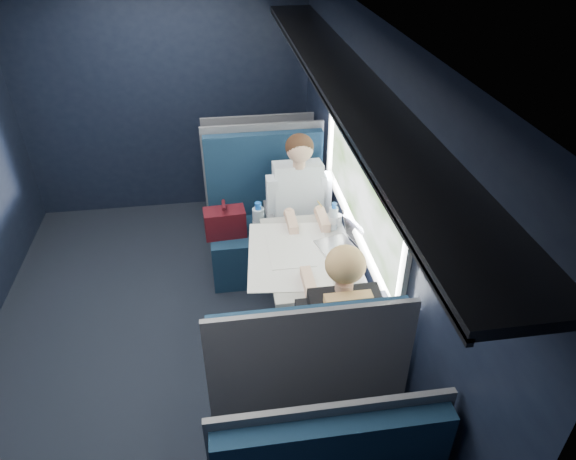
{
  "coord_description": "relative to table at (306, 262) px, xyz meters",
  "views": [
    {
      "loc": [
        0.48,
        -2.86,
        2.88
      ],
      "look_at": [
        0.9,
        0.0,
        0.95
      ],
      "focal_mm": 32.0,
      "sensor_mm": 36.0,
      "label": 1
    }
  ],
  "objects": [
    {
      "name": "ground",
      "position": [
        -1.03,
        0.0,
        -0.67
      ],
      "size": [
        2.8,
        4.2,
        0.01
      ],
      "primitive_type": "cube",
      "color": "black"
    },
    {
      "name": "room_shell",
      "position": [
        -1.01,
        0.0,
        0.81
      ],
      "size": [
        3.0,
        4.4,
        2.4
      ],
      "color": "black",
      "rests_on": "ground"
    },
    {
      "name": "table",
      "position": [
        0.0,
        0.0,
        0.0
      ],
      "size": [
        0.62,
        1.0,
        0.74
      ],
      "color": "#54565E",
      "rests_on": "ground"
    },
    {
      "name": "seat_bay_near",
      "position": [
        -0.2,
        0.87,
        -0.24
      ],
      "size": [
        1.06,
        0.62,
        1.26
      ],
      "color": "#0C1E35",
      "rests_on": "ground"
    },
    {
      "name": "seat_bay_far",
      "position": [
        -0.18,
        -0.87,
        -0.25
      ],
      "size": [
        1.04,
        0.62,
        1.26
      ],
      "color": "#0C1E35",
      "rests_on": "ground"
    },
    {
      "name": "seat_row_front",
      "position": [
        -0.18,
        1.8,
        -0.25
      ],
      "size": [
        1.04,
        0.51,
        1.16
      ],
      "color": "#0C1E35",
      "rests_on": "ground"
    },
    {
      "name": "man",
      "position": [
        0.07,
        0.7,
        0.06
      ],
      "size": [
        0.53,
        0.56,
        1.32
      ],
      "color": "black",
      "rests_on": "ground"
    },
    {
      "name": "woman",
      "position": [
        0.07,
        -0.71,
        0.06
      ],
      "size": [
        0.53,
        0.56,
        1.32
      ],
      "color": "black",
      "rests_on": "ground"
    },
    {
      "name": "papers",
      "position": [
        -0.13,
        -0.0,
        0.08
      ],
      "size": [
        0.64,
        0.86,
        0.01
      ],
      "primitive_type": "cube",
      "rotation": [
        0.0,
        0.0,
        -0.1
      ],
      "color": "white",
      "rests_on": "table"
    },
    {
      "name": "laptop",
      "position": [
        0.29,
        0.0,
        0.14
      ],
      "size": [
        0.33,
        0.38,
        0.24
      ],
      "color": "silver",
      "rests_on": "table"
    },
    {
      "name": "bottle_small",
      "position": [
        0.25,
        0.28,
        0.17
      ],
      "size": [
        0.06,
        0.06,
        0.22
      ],
      "color": "silver",
      "rests_on": "table"
    },
    {
      "name": "cup",
      "position": [
        0.3,
        0.33,
        0.12
      ],
      "size": [
        0.07,
        0.07,
        0.08
      ],
      "primitive_type": "cylinder",
      "color": "white",
      "rests_on": "table"
    }
  ]
}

